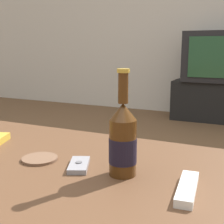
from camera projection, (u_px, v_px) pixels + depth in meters
coffee_table at (35, 179)px, 0.95m from camera, size 1.20×0.70×0.44m
tv_stand at (224, 102)px, 3.31m from camera, size 1.06×0.39×0.42m
beer_bottle at (123, 140)px, 0.81m from camera, size 0.07×0.07×0.28m
cell_phone at (79, 165)px, 0.88m from camera, size 0.09×0.12×0.02m
remote_control at (187, 188)px, 0.73m from camera, size 0.06×0.17×0.02m
coaster at (40, 159)px, 0.94m from camera, size 0.11×0.11×0.01m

